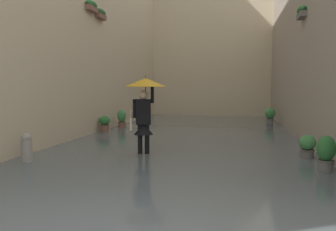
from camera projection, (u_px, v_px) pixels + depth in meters
ground_plane at (192, 138)px, 12.04m from camera, size 60.00×60.00×0.00m
flood_water at (192, 136)px, 12.04m from camera, size 8.15×24.09×0.10m
building_facade_left at (331, 19)px, 10.81m from camera, size 2.04×22.09×8.15m
building_facade_far at (212, 48)px, 21.41m from camera, size 10.95×1.80×8.82m
person_wading at (144, 99)px, 8.44m from camera, size 1.07×1.07×2.12m
potted_plant_far_right at (105, 124)px, 12.82m from camera, size 0.42×0.42×0.73m
potted_plant_near_right at (122, 119)px, 14.24m from camera, size 0.37×0.37×0.89m
potted_plant_near_left at (326, 154)px, 6.72m from camera, size 0.38×0.38×0.82m
potted_plant_mid_left at (307, 147)px, 8.03m from camera, size 0.39×0.39×0.65m
potted_plant_far_left at (270, 116)px, 15.72m from camera, size 0.48×0.48×0.89m
mooring_bollard at (27, 149)px, 7.60m from camera, size 0.25×0.25×0.76m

